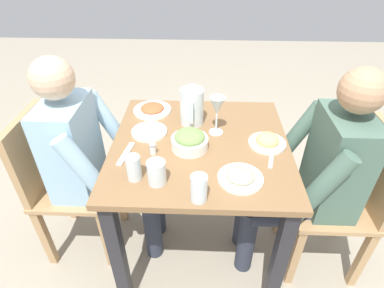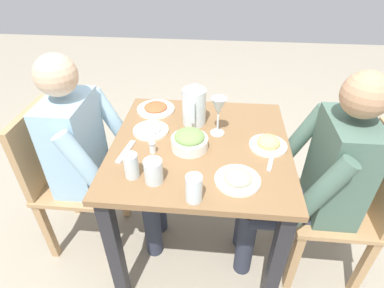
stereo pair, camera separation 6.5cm
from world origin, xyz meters
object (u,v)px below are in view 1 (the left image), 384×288
at_px(plate_beans, 241,177).
at_px(salt_shaker, 153,149).
at_px(diner_near, 92,158).
at_px(plate_rice_curry, 152,109).
at_px(plate_yoghurt, 149,130).
at_px(chair_near, 60,179).
at_px(chair_far, 348,196).
at_px(water_glass_near_left, 134,168).
at_px(water_glass_center, 157,173).
at_px(diner_far, 314,173).
at_px(wine_glass, 217,108).
at_px(water_glass_far_right, 199,188).
at_px(salad_bowl, 190,140).
at_px(plate_fries, 267,141).
at_px(dining_table, 200,165).
at_px(water_pitcher, 192,107).

relative_size(plate_beans, salt_shaker, 3.47).
xyz_separation_m(diner_near, plate_rice_curry, (-0.28, 0.27, 0.13)).
relative_size(plate_yoghurt, salt_shaker, 3.29).
relative_size(chair_near, plate_yoghurt, 4.93).
relative_size(chair_far, plate_rice_curry, 4.19).
bearing_deg(plate_beans, chair_near, -105.76).
height_order(water_glass_near_left, salt_shaker, water_glass_near_left).
bearing_deg(water_glass_center, diner_far, 106.98).
xyz_separation_m(diner_near, wine_glass, (-0.09, 0.62, 0.26)).
distance_m(water_glass_center, water_glass_far_right, 0.19).
relative_size(salad_bowl, water_glass_far_right, 1.51).
relative_size(chair_near, water_glass_near_left, 7.98).
height_order(plate_yoghurt, plate_fries, plate_fries).
xyz_separation_m(plate_beans, salt_shaker, (-0.16, -0.38, 0.01)).
distance_m(plate_fries, salt_shaker, 0.54).
bearing_deg(wine_glass, salt_shaker, -57.37).
distance_m(diner_far, wine_glass, 0.56).
xyz_separation_m(diner_far, water_glass_near_left, (0.20, -0.81, 0.17)).
bearing_deg(plate_rice_curry, dining_table, 43.14).
xyz_separation_m(water_pitcher, water_glass_near_left, (0.44, -0.22, -0.04)).
xyz_separation_m(plate_beans, water_glass_near_left, (0.01, -0.43, 0.04)).
distance_m(diner_near, salt_shaker, 0.38).
bearing_deg(plate_yoghurt, plate_rice_curry, -175.82).
relative_size(plate_yoghurt, water_glass_far_right, 1.56).
relative_size(diner_near, water_glass_near_left, 10.67).
distance_m(plate_beans, water_glass_near_left, 0.44).
distance_m(diner_near, diner_far, 1.10).
height_order(plate_rice_curry, water_glass_center, water_glass_center).
distance_m(water_pitcher, wine_glass, 0.16).
xyz_separation_m(salad_bowl, plate_beans, (0.21, 0.22, -0.03)).
height_order(diner_far, water_pitcher, diner_far).
bearing_deg(water_glass_center, chair_far, 103.36).
height_order(water_pitcher, wine_glass, wine_glass).
height_order(diner_near, plate_fries, diner_near).
height_order(plate_beans, water_glass_near_left, water_glass_near_left).
relative_size(chair_far, salt_shaker, 16.21).
relative_size(chair_far, plate_beans, 4.67).
height_order(chair_near, diner_near, diner_near).
distance_m(chair_near, water_glass_center, 0.72).
xyz_separation_m(diner_far, water_pitcher, (-0.24, -0.59, 0.21)).
relative_size(water_glass_far_right, wine_glass, 0.58).
relative_size(water_pitcher, plate_yoghurt, 1.07).
xyz_separation_m(dining_table, plate_fries, (0.00, 0.32, 0.16)).
relative_size(plate_fries, water_glass_far_right, 1.55).
height_order(diner_far, wine_glass, diner_far).
bearing_deg(chair_near, plate_fries, 89.54).
bearing_deg(dining_table, water_glass_near_left, -45.56).
xyz_separation_m(chair_far, water_glass_far_right, (0.31, -0.75, 0.32)).
relative_size(plate_rice_curry, water_glass_center, 2.02).
relative_size(chair_near, chair_far, 1.00).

